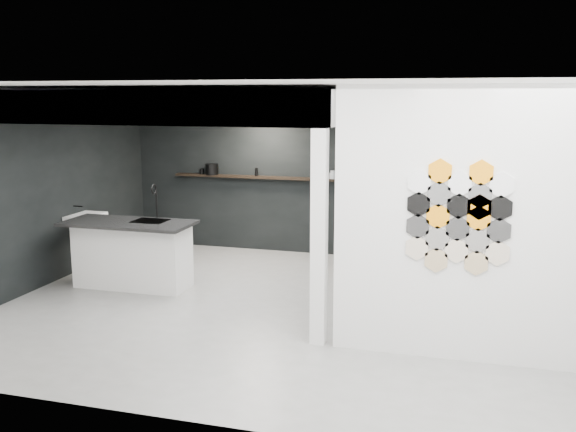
# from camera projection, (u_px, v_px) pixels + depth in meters

# --- Properties ---
(floor) EXTENTS (7.00, 6.00, 0.01)m
(floor) POSITION_uv_depth(u_px,v_px,m) (274.00, 308.00, 8.25)
(floor) COLOR slate
(partition_panel) EXTENTS (2.45, 0.15, 2.80)m
(partition_panel) POSITION_uv_depth(u_px,v_px,m) (455.00, 225.00, 6.44)
(partition_panel) COLOR silver
(partition_panel) RESTS_ON floor
(bay_clad_back) EXTENTS (4.40, 0.04, 2.35)m
(bay_clad_back) POSITION_uv_depth(u_px,v_px,m) (253.00, 183.00, 11.19)
(bay_clad_back) COLOR black
(bay_clad_back) RESTS_ON floor
(bay_clad_left) EXTENTS (0.04, 4.00, 2.35)m
(bay_clad_left) POSITION_uv_depth(u_px,v_px,m) (79.00, 195.00, 9.92)
(bay_clad_left) COLOR black
(bay_clad_left) RESTS_ON floor
(bulkhead) EXTENTS (4.40, 4.00, 0.40)m
(bulkhead) POSITION_uv_depth(u_px,v_px,m) (207.00, 105.00, 9.07)
(bulkhead) COLOR silver
(bulkhead) RESTS_ON corner_column
(corner_column) EXTENTS (0.16, 0.16, 2.35)m
(corner_column) POSITION_uv_depth(u_px,v_px,m) (319.00, 239.00, 6.86)
(corner_column) COLOR silver
(corner_column) RESTS_ON floor
(fascia_beam) EXTENTS (4.40, 0.16, 0.40)m
(fascia_beam) POSITION_uv_depth(u_px,v_px,m) (140.00, 108.00, 7.26)
(fascia_beam) COLOR silver
(fascia_beam) RESTS_ON corner_column
(wall_basin) EXTENTS (0.40, 0.60, 0.12)m
(wall_basin) POSITION_uv_depth(u_px,v_px,m) (86.00, 218.00, 9.72)
(wall_basin) COLOR silver
(wall_basin) RESTS_ON bay_clad_left
(display_shelf) EXTENTS (3.00, 0.15, 0.04)m
(display_shelf) POSITION_uv_depth(u_px,v_px,m) (257.00, 177.00, 11.04)
(display_shelf) COLOR black
(display_shelf) RESTS_ON bay_clad_back
(kitchen_island) EXTENTS (1.82, 0.81, 1.46)m
(kitchen_island) POSITION_uv_depth(u_px,v_px,m) (132.00, 253.00, 9.06)
(kitchen_island) COLOR silver
(kitchen_island) RESTS_ON floor
(stockpot) EXTENTS (0.23, 0.23, 0.19)m
(stockpot) POSITION_uv_depth(u_px,v_px,m) (212.00, 169.00, 11.24)
(stockpot) COLOR black
(stockpot) RESTS_ON display_shelf
(kettle) EXTENTS (0.20, 0.20, 0.13)m
(kettle) POSITION_uv_depth(u_px,v_px,m) (323.00, 174.00, 10.71)
(kettle) COLOR black
(kettle) RESTS_ON display_shelf
(glass_bowl) EXTENTS (0.14, 0.14, 0.10)m
(glass_bowl) POSITION_uv_depth(u_px,v_px,m) (333.00, 176.00, 10.66)
(glass_bowl) COLOR gray
(glass_bowl) RESTS_ON display_shelf
(glass_vase) EXTENTS (0.13, 0.13, 0.14)m
(glass_vase) POSITION_uv_depth(u_px,v_px,m) (333.00, 175.00, 10.66)
(glass_vase) COLOR gray
(glass_vase) RESTS_ON display_shelf
(bottle_dark) EXTENTS (0.07, 0.07, 0.14)m
(bottle_dark) POSITION_uv_depth(u_px,v_px,m) (256.00, 172.00, 11.02)
(bottle_dark) COLOR black
(bottle_dark) RESTS_ON display_shelf
(utensil_cup) EXTENTS (0.09, 0.09, 0.10)m
(utensil_cup) POSITION_uv_depth(u_px,v_px,m) (202.00, 171.00, 11.30)
(utensil_cup) COLOR black
(utensil_cup) RESTS_ON display_shelf
(hex_tile_cluster) EXTENTS (1.04, 0.02, 1.16)m
(hex_tile_cluster) POSITION_uv_depth(u_px,v_px,m) (459.00, 217.00, 6.33)
(hex_tile_cluster) COLOR beige
(hex_tile_cluster) RESTS_ON partition_panel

